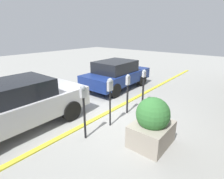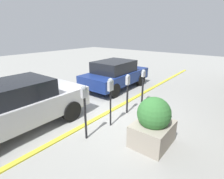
# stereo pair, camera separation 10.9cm
# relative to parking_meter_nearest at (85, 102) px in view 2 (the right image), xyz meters

# --- Properties ---
(ground_plane) EXTENTS (40.00, 40.00, 0.00)m
(ground_plane) POSITION_rel_parking_meter_nearest_xyz_m (1.59, 0.48, -1.12)
(ground_plane) COLOR #999993
(curb_strip) EXTENTS (19.00, 0.16, 0.04)m
(curb_strip) POSITION_rel_parking_meter_nearest_xyz_m (1.59, 0.56, -1.10)
(curb_strip) COLOR gold
(curb_strip) RESTS_ON ground_plane
(parking_meter_nearest) EXTENTS (0.18, 0.15, 1.58)m
(parking_meter_nearest) POSITION_rel_parking_meter_nearest_xyz_m (0.00, 0.00, 0.00)
(parking_meter_nearest) COLOR black
(parking_meter_nearest) RESTS_ON ground_plane
(parking_meter_second) EXTENTS (0.20, 0.17, 1.59)m
(parking_meter_second) POSITION_rel_parking_meter_nearest_xyz_m (0.99, -0.09, 0.09)
(parking_meter_second) COLOR black
(parking_meter_second) RESTS_ON ground_plane
(parking_meter_middle) EXTENTS (0.16, 0.14, 1.48)m
(parking_meter_middle) POSITION_rel_parking_meter_nearest_xyz_m (2.09, 0.00, -0.12)
(parking_meter_middle) COLOR black
(parking_meter_middle) RESTS_ON ground_plane
(parking_meter_fourth) EXTENTS (0.18, 0.15, 1.47)m
(parking_meter_fourth) POSITION_rel_parking_meter_nearest_xyz_m (3.19, -0.02, -0.15)
(parking_meter_fourth) COLOR black
(parking_meter_fourth) RESTS_ON ground_plane
(planter_box) EXTENTS (1.13, 0.91, 1.33)m
(planter_box) POSITION_rel_parking_meter_nearest_xyz_m (0.94, -1.57, -0.51)
(planter_box) COLOR #A39989
(planter_box) RESTS_ON ground_plane
(parked_car_front) EXTENTS (4.26, 1.86, 1.55)m
(parked_car_front) POSITION_rel_parking_meter_nearest_xyz_m (-0.93, 1.98, -0.30)
(parked_car_front) COLOR #B7B7BC
(parked_car_front) RESTS_ON ground_plane
(parked_car_middle) EXTENTS (3.90, 1.87, 1.46)m
(parked_car_middle) POSITION_rel_parking_meter_nearest_xyz_m (4.22, 2.18, -0.35)
(parked_car_middle) COLOR navy
(parked_car_middle) RESTS_ON ground_plane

